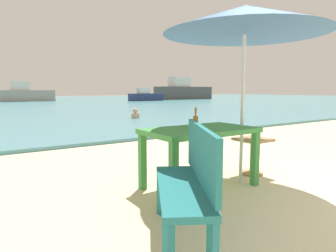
{
  "coord_description": "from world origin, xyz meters",
  "views": [
    {
      "loc": [
        -3.41,
        -1.34,
        1.23
      ],
      "look_at": [
        -0.52,
        3.0,
        0.6
      ],
      "focal_mm": 31.7,
      "sensor_mm": 36.0,
      "label": 1
    }
  ],
  "objects_px": {
    "swimmer_person": "(135,114)",
    "boat_barge": "(183,91)",
    "picnic_table_green": "(200,137)",
    "beer_bottle_amber": "(196,121)",
    "side_table_wood": "(253,151)",
    "boat_fishing_trawler": "(25,94)",
    "patio_umbrella": "(245,20)",
    "bench_teal_center": "(190,177)",
    "boat_tanker": "(146,96)"
  },
  "relations": [
    {
      "from": "patio_umbrella",
      "to": "boat_tanker",
      "type": "bearing_deg",
      "value": 63.18
    },
    {
      "from": "beer_bottle_amber",
      "to": "swimmer_person",
      "type": "distance_m",
      "value": 8.79
    },
    {
      "from": "boat_tanker",
      "to": "beer_bottle_amber",
      "type": "bearing_deg",
      "value": -118.16
    },
    {
      "from": "boat_fishing_trawler",
      "to": "boat_barge",
      "type": "relative_size",
      "value": 0.73
    },
    {
      "from": "boat_tanker",
      "to": "side_table_wood",
      "type": "bearing_deg",
      "value": -116.22
    },
    {
      "from": "boat_fishing_trawler",
      "to": "boat_barge",
      "type": "xyz_separation_m",
      "value": [
        17.79,
        -3.32,
        0.27
      ]
    },
    {
      "from": "patio_umbrella",
      "to": "boat_barge",
      "type": "height_order",
      "value": "boat_barge"
    },
    {
      "from": "boat_fishing_trawler",
      "to": "boat_tanker",
      "type": "bearing_deg",
      "value": -26.79
    },
    {
      "from": "bench_teal_center",
      "to": "beer_bottle_amber",
      "type": "bearing_deg",
      "value": 49.23
    },
    {
      "from": "patio_umbrella",
      "to": "swimmer_person",
      "type": "distance_m",
      "value": 8.86
    },
    {
      "from": "patio_umbrella",
      "to": "boat_tanker",
      "type": "xyz_separation_m",
      "value": [
        12.83,
        25.37,
        -1.54
      ]
    },
    {
      "from": "beer_bottle_amber",
      "to": "boat_barge",
      "type": "bearing_deg",
      "value": 53.71
    },
    {
      "from": "side_table_wood",
      "to": "swimmer_person",
      "type": "distance_m",
      "value": 8.4
    },
    {
      "from": "boat_fishing_trawler",
      "to": "side_table_wood",
      "type": "bearing_deg",
      "value": -92.46
    },
    {
      "from": "swimmer_person",
      "to": "beer_bottle_amber",
      "type": "bearing_deg",
      "value": -112.55
    },
    {
      "from": "picnic_table_green",
      "to": "bench_teal_center",
      "type": "xyz_separation_m",
      "value": [
        -0.95,
        -1.01,
        -0.11
      ]
    },
    {
      "from": "picnic_table_green",
      "to": "patio_umbrella",
      "type": "xyz_separation_m",
      "value": [
        0.61,
        -0.13,
        1.47
      ]
    },
    {
      "from": "swimmer_person",
      "to": "boat_barge",
      "type": "distance_m",
      "value": 25.71
    },
    {
      "from": "boat_barge",
      "to": "side_table_wood",
      "type": "bearing_deg",
      "value": -124.8
    },
    {
      "from": "picnic_table_green",
      "to": "boat_barge",
      "type": "xyz_separation_m",
      "value": [
        20.13,
        27.52,
        0.43
      ]
    },
    {
      "from": "boat_fishing_trawler",
      "to": "boat_tanker",
      "type": "relative_size",
      "value": 1.45
    },
    {
      "from": "beer_bottle_amber",
      "to": "side_table_wood",
      "type": "xyz_separation_m",
      "value": [
        1.09,
        0.01,
        -0.5
      ]
    },
    {
      "from": "picnic_table_green",
      "to": "beer_bottle_amber",
      "type": "distance_m",
      "value": 0.22
    },
    {
      "from": "patio_umbrella",
      "to": "boat_barge",
      "type": "distance_m",
      "value": 33.86
    },
    {
      "from": "patio_umbrella",
      "to": "boat_fishing_trawler",
      "type": "bearing_deg",
      "value": 86.8
    },
    {
      "from": "side_table_wood",
      "to": "bench_teal_center",
      "type": "height_order",
      "value": "bench_teal_center"
    },
    {
      "from": "beer_bottle_amber",
      "to": "patio_umbrella",
      "type": "xyz_separation_m",
      "value": [
        0.68,
        -0.13,
        1.26
      ]
    },
    {
      "from": "picnic_table_green",
      "to": "bench_teal_center",
      "type": "height_order",
      "value": "bench_teal_center"
    },
    {
      "from": "boat_barge",
      "to": "bench_teal_center",
      "type": "bearing_deg",
      "value": -126.46
    },
    {
      "from": "swimmer_person",
      "to": "picnic_table_green",
      "type": "bearing_deg",
      "value": -112.1
    },
    {
      "from": "beer_bottle_amber",
      "to": "boat_tanker",
      "type": "relative_size",
      "value": 0.07
    },
    {
      "from": "picnic_table_green",
      "to": "boat_fishing_trawler",
      "type": "distance_m",
      "value": 30.93
    },
    {
      "from": "side_table_wood",
      "to": "boat_tanker",
      "type": "relative_size",
      "value": 0.14
    },
    {
      "from": "picnic_table_green",
      "to": "boat_barge",
      "type": "relative_size",
      "value": 0.18
    },
    {
      "from": "boat_barge",
      "to": "patio_umbrella",
      "type": "bearing_deg",
      "value": -125.22
    },
    {
      "from": "beer_bottle_amber",
      "to": "side_table_wood",
      "type": "bearing_deg",
      "value": 0.74
    },
    {
      "from": "beer_bottle_amber",
      "to": "boat_tanker",
      "type": "distance_m",
      "value": 28.62
    },
    {
      "from": "side_table_wood",
      "to": "bench_teal_center",
      "type": "bearing_deg",
      "value": -152.33
    },
    {
      "from": "picnic_table_green",
      "to": "boat_barge",
      "type": "distance_m",
      "value": 34.1
    },
    {
      "from": "side_table_wood",
      "to": "swimmer_person",
      "type": "height_order",
      "value": "side_table_wood"
    },
    {
      "from": "patio_umbrella",
      "to": "side_table_wood",
      "type": "bearing_deg",
      "value": 20.03
    },
    {
      "from": "picnic_table_green",
      "to": "side_table_wood",
      "type": "bearing_deg",
      "value": 1.06
    },
    {
      "from": "picnic_table_green",
      "to": "boat_tanker",
      "type": "height_order",
      "value": "boat_tanker"
    },
    {
      "from": "boat_fishing_trawler",
      "to": "beer_bottle_amber",
      "type": "bearing_deg",
      "value": -94.47
    },
    {
      "from": "beer_bottle_amber",
      "to": "boat_barge",
      "type": "relative_size",
      "value": 0.03
    },
    {
      "from": "swimmer_person",
      "to": "boat_fishing_trawler",
      "type": "bearing_deg",
      "value": 92.4
    },
    {
      "from": "patio_umbrella",
      "to": "picnic_table_green",
      "type": "bearing_deg",
      "value": 168.0
    },
    {
      "from": "boat_tanker",
      "to": "bench_teal_center",
      "type": "bearing_deg",
      "value": -118.72
    },
    {
      "from": "side_table_wood",
      "to": "boat_tanker",
      "type": "xyz_separation_m",
      "value": [
        12.42,
        25.22,
        0.23
      ]
    },
    {
      "from": "beer_bottle_amber",
      "to": "boat_barge",
      "type": "distance_m",
      "value": 34.14
    }
  ]
}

